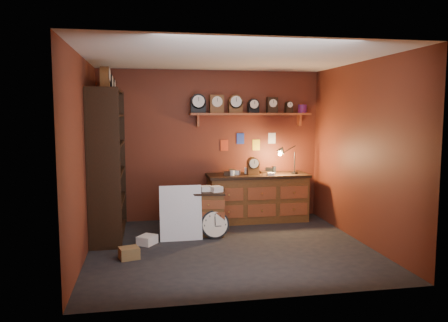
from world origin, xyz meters
The scene contains 11 objects.
floor centered at (0.00, 0.00, 0.00)m, with size 4.00×4.00×0.00m, color black.
room_shell centered at (0.04, 0.11, 1.72)m, with size 4.02×3.62×2.71m.
shelving_unit centered at (-1.79, 0.98, 1.25)m, with size 0.47×1.60×2.58m.
workbench centered at (0.80, 1.47, 0.47)m, with size 1.81×0.66×1.36m.
low_cabinet centered at (-0.24, 0.78, 0.38)m, with size 0.69×0.61×0.79m.
big_round_clock centered at (-0.14, 0.51, 0.22)m, with size 0.44×0.15×0.44m.
white_panel centered at (-0.66, 0.52, 0.00)m, with size 0.64×0.03×0.86m, color silver.
mini_fridge centered at (-0.46, 1.01, 0.28)m, with size 0.69×0.71×0.57m.
floor_box_a centered at (-1.42, -0.24, 0.08)m, with size 0.25×0.21×0.16m, color olive.
floor_box_b centered at (-1.18, 0.37, 0.07)m, with size 0.22×0.26×0.13m, color white.
floor_box_c centered at (-0.84, 0.69, 0.08)m, with size 0.21×0.18×0.16m, color olive.
Camera 1 is at (-1.18, -6.04, 1.95)m, focal length 35.00 mm.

